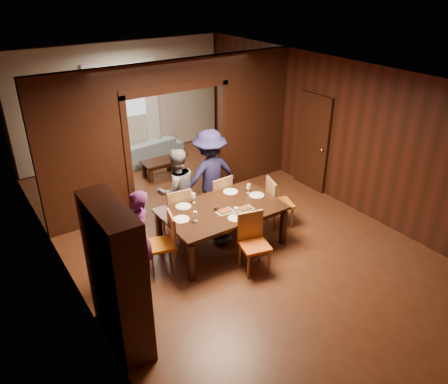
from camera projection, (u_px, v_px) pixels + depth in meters
floor at (221, 231)px, 8.21m from camera, size 9.00×9.00×0.00m
ceiling at (220, 75)px, 6.88m from camera, size 5.50×9.00×0.02m
room_walls at (170, 127)px, 8.92m from camera, size 5.52×9.01×2.90m
person_purple at (139, 238)px, 6.61m from camera, size 0.55×0.66×1.53m
person_grey at (177, 191)px, 7.93m from camera, size 0.82×0.66×1.60m
person_navy at (210, 175)px, 8.30m from camera, size 1.17×0.69×1.80m
sofa at (142, 151)px, 11.00m from camera, size 2.10×1.03×0.59m
serving_bowl at (221, 202)px, 7.53m from camera, size 0.33×0.33×0.08m
dining_table at (222, 227)px, 7.61m from camera, size 2.03×1.26×0.76m
coffee_table at (160, 169)px, 10.27m from camera, size 0.80×0.50×0.40m
chair_left at (160, 243)px, 6.98m from camera, size 0.53×0.53×0.97m
chair_right at (280, 202)px, 8.20m from camera, size 0.55×0.55×0.97m
chair_far_l at (176, 211)px, 7.91m from camera, size 0.48×0.48×0.97m
chair_far_r at (216, 198)px, 8.35m from camera, size 0.47×0.47×0.97m
chair_near at (255, 244)px, 6.95m from camera, size 0.53×0.53×0.97m
hutch at (117, 277)px, 5.39m from camera, size 0.40×1.20×2.00m
door_right at (312, 142)px, 9.43m from camera, size 0.06×0.90×2.10m
window_far at (122, 92)px, 10.72m from camera, size 1.20×0.03×1.30m
curtain_left at (95, 115)px, 10.53m from camera, size 0.35×0.06×2.40m
curtain_right at (152, 105)px, 11.27m from camera, size 0.35×0.06×2.40m
plate_left at (181, 219)px, 7.09m from camera, size 0.27×0.27×0.01m
plate_far_l at (183, 206)px, 7.47m from camera, size 0.27×0.27×0.01m
plate_far_r at (230, 192)px, 7.97m from camera, size 0.27×0.27×0.01m
plate_right at (257, 195)px, 7.85m from camera, size 0.27×0.27×0.01m
plate_near at (236, 218)px, 7.12m from camera, size 0.27×0.27×0.01m
platter_a at (225, 211)px, 7.30m from camera, size 0.30×0.20×0.04m
platter_b at (245, 209)px, 7.38m from camera, size 0.30×0.20×0.04m
wineglass_left at (195, 216)px, 7.01m from camera, size 0.08×0.08×0.18m
wineglass_far at (194, 198)px, 7.57m from camera, size 0.08×0.08×0.18m
wineglass_right at (248, 189)px, 7.89m from camera, size 0.08×0.08×0.18m
tumbler at (236, 211)px, 7.19m from camera, size 0.07×0.07×0.14m
condiment_jar at (216, 208)px, 7.32m from camera, size 0.08×0.08×0.11m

